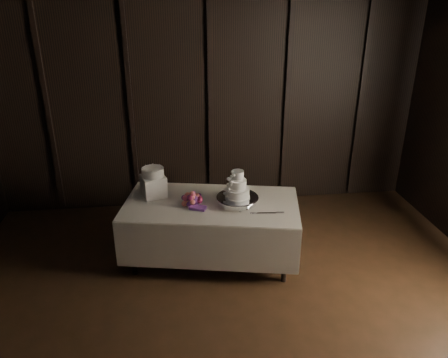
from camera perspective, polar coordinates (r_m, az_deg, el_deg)
room at (r=2.99m, az=4.38°, el=-6.90°), size 6.08×7.08×3.08m
display_table at (r=5.18m, az=-1.66°, el=-6.51°), size 2.16×1.42×0.76m
cake_stand at (r=4.96m, az=1.76°, el=-2.84°), size 0.61×0.61×0.09m
wedding_cake at (r=4.87m, az=1.54°, el=-1.11°), size 0.31×0.27×0.32m
bouquet at (r=4.96m, az=-4.14°, el=-2.67°), size 0.42×0.47×0.19m
box_pedestal at (r=5.19m, az=-9.16°, el=-0.90°), size 0.33×0.33×0.25m
small_cake at (r=5.13m, az=-9.29°, el=0.88°), size 0.32×0.32×0.10m
cake_knife at (r=4.79m, az=5.11°, el=-4.46°), size 0.37×0.06×0.01m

